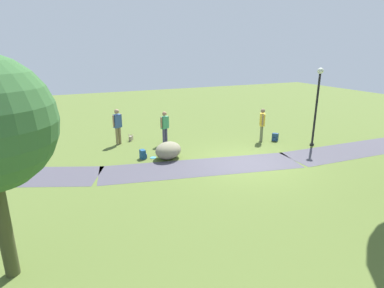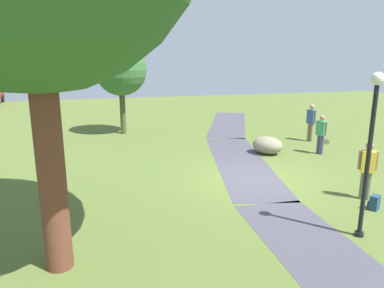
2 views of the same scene
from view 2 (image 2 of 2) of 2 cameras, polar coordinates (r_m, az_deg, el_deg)
name	(u,v)px [view 2 (image 2 of 2)]	position (r m, az deg, el deg)	size (l,w,h in m)	color
ground_plane	(254,179)	(12.46, 9.66, -5.35)	(48.00, 48.00, 0.00)	#53662D
footpath_segment_mid	(241,162)	(14.24, 7.55, -2.78)	(8.22, 3.43, 0.01)	#46444F
footpath_segment_far	(229,123)	(21.97, 5.69, 3.22)	(8.14, 4.79, 0.01)	#46444F
young_tree_near_path	(121,70)	(19.01, -10.99, 11.19)	(2.59, 2.59, 4.56)	#424826
lamp_post	(371,139)	(8.76, 25.98, 0.65)	(0.28, 0.28, 3.70)	black
lawn_boulder	(267,145)	(15.53, 11.63, -0.18)	(1.62, 1.56, 0.72)	gray
woman_with_handbag	(311,120)	(18.13, 18.01, 3.59)	(0.48, 0.37, 1.76)	olive
man_near_boulder	(367,167)	(11.45, 25.59, -3.19)	(0.39, 0.46, 1.68)	#656D4B
passerby_on_path	(321,132)	(15.95, 19.42, 1.80)	(0.48, 0.37, 1.62)	#423E62
handbag_on_grass	(326,141)	(17.95, 20.02, 0.44)	(0.38, 0.38, 0.31)	gray
backpack_by_boulder	(265,143)	(16.62, 11.32, 0.18)	(0.28, 0.30, 0.40)	navy
spare_backpack_on_lawn	(374,203)	(11.05, 26.46, -8.16)	(0.35, 0.34, 0.40)	navy
frisbee_on_grass	(268,149)	(16.26, 11.67, -0.81)	(0.26, 0.26, 0.02)	#4097CB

